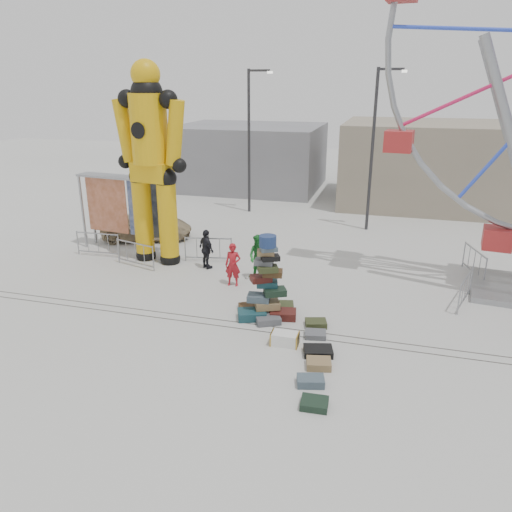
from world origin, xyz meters
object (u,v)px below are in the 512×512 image
(barricade_dummy_b, at_px, (135,254))
(lamp_post_right, at_px, (375,143))
(lamp_post_left, at_px, (250,135))
(pedestrian_green, at_px, (259,257))
(suitcase_tower, at_px, (267,294))
(barricade_wheel_back, at_px, (474,263))
(steamer_trunk, at_px, (285,339))
(pedestrian_black, at_px, (206,249))
(barricade_wheel_front, at_px, (465,290))
(banner_scaffold, at_px, (127,196))
(parked_suv, at_px, (147,227))
(barricade_dummy_a, at_px, (98,244))
(crash_test_dummy, at_px, (151,157))
(pedestrian_red, at_px, (233,265))
(barricade_dummy_c, at_px, (208,250))

(barricade_dummy_b, bearing_deg, lamp_post_right, 58.64)
(lamp_post_left, height_order, pedestrian_green, lamp_post_left)
(suitcase_tower, bearing_deg, barricade_wheel_back, 20.82)
(barricade_dummy_b, relative_size, pedestrian_green, 1.11)
(lamp_post_right, bearing_deg, steamer_trunk, -96.99)
(barricade_wheel_back, bearing_deg, pedestrian_black, -94.98)
(barricade_dummy_b, height_order, barricade_wheel_front, same)
(banner_scaffold, distance_m, pedestrian_black, 4.69)
(lamp_post_left, relative_size, parked_suv, 1.85)
(suitcase_tower, relative_size, barricade_wheel_back, 1.40)
(barricade_dummy_a, bearing_deg, pedestrian_green, -7.94)
(barricade_dummy_a, distance_m, barricade_wheel_front, 15.13)
(banner_scaffold, relative_size, barricade_wheel_front, 2.40)
(barricade_dummy_b, bearing_deg, crash_test_dummy, 76.27)
(pedestrian_red, distance_m, parked_suv, 7.45)
(crash_test_dummy, bearing_deg, pedestrian_black, 0.97)
(barricade_dummy_a, distance_m, parked_suv, 3.07)
(barricade_dummy_c, distance_m, pedestrian_red, 2.89)
(barricade_dummy_a, bearing_deg, barricade_wheel_back, 4.57)
(banner_scaffold, relative_size, pedestrian_green, 2.66)
(lamp_post_right, height_order, barricade_dummy_b, lamp_post_right)
(lamp_post_right, relative_size, barricade_dummy_a, 4.00)
(suitcase_tower, relative_size, pedestrian_black, 1.69)
(suitcase_tower, relative_size, barricade_dummy_b, 1.40)
(barricade_dummy_a, bearing_deg, crash_test_dummy, 1.08)
(lamp_post_left, bearing_deg, steamer_trunk, -70.18)
(banner_scaffold, relative_size, parked_suv, 1.11)
(lamp_post_right, bearing_deg, pedestrian_green, -114.23)
(lamp_post_left, distance_m, barricade_dummy_b, 11.21)
(pedestrian_red, bearing_deg, barricade_dummy_a, 162.68)
(lamp_post_left, height_order, parked_suv, lamp_post_left)
(lamp_post_right, distance_m, parked_suv, 12.01)
(crash_test_dummy, distance_m, barricade_dummy_a, 4.81)
(barricade_wheel_front, distance_m, barricade_wheel_back, 3.07)
(lamp_post_right, distance_m, barricade_dummy_a, 14.11)
(steamer_trunk, relative_size, barricade_dummy_c, 0.40)
(steamer_trunk, distance_m, barricade_dummy_b, 8.80)
(parked_suv, bearing_deg, steamer_trunk, -153.57)
(lamp_post_right, xyz_separation_m, barricade_dummy_b, (-9.03, -8.30, -3.93))
(lamp_post_right, xyz_separation_m, barricade_wheel_front, (3.82, -8.54, -3.93))
(suitcase_tower, bearing_deg, barricade_dummy_c, 112.17)
(pedestrian_green, bearing_deg, lamp_post_left, 121.90)
(barricade_dummy_b, distance_m, pedestrian_black, 3.01)
(barricade_dummy_b, height_order, barricade_wheel_back, same)
(barricade_dummy_a, height_order, barricade_dummy_c, same)
(barricade_dummy_b, distance_m, pedestrian_red, 4.62)
(lamp_post_right, relative_size, pedestrian_green, 4.43)
(barricade_dummy_a, distance_m, pedestrian_green, 7.61)
(pedestrian_red, bearing_deg, lamp_post_left, 98.44)
(crash_test_dummy, height_order, pedestrian_red, crash_test_dummy)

